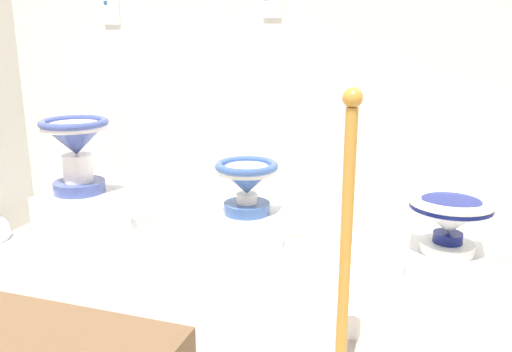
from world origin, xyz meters
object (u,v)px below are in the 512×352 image
Objects in this scene: antique_toilet_leftmost at (247,180)px; plinth_block_rightmost at (445,270)px; antique_toilet_rightmost at (450,215)px; info_placard_first at (111,11)px; plinth_block_leftmost at (247,234)px; info_placard_second at (272,5)px; plinth_block_central_ornate at (82,216)px; stanchion_post_near_right at (343,300)px; antique_toilet_central_ornate at (76,144)px.

plinth_block_rightmost is (0.98, -0.07, -0.32)m from antique_toilet_leftmost.
info_placard_first is at bearing 168.01° from antique_toilet_rightmost.
info_placard_second reaches higher than plinth_block_leftmost.
antique_toilet_leftmost is (0.96, 0.08, 0.27)m from plinth_block_central_ornate.
plinth_block_leftmost is 2.24× the size of info_placard_first.
info_placard_first reaches higher than plinth_block_central_ornate.
info_placard_first reaches higher than antique_toilet_leftmost.
stanchion_post_near_right is at bearing -115.17° from antique_toilet_rightmost.
antique_toilet_leftmost is 0.30× the size of stanchion_post_near_right.
info_placard_first is (-1.93, 0.41, 1.17)m from plinth_block_rightmost.
stanchion_post_near_right is (0.63, -0.81, -0.16)m from antique_toilet_leftmost.
antique_toilet_leftmost reaches higher than antique_toilet_rightmost.
info_placard_second is (0.98, 0.42, 1.14)m from plinth_block_central_ornate.
stanchion_post_near_right is (1.59, -0.73, -0.30)m from antique_toilet_central_ornate.
antique_toilet_central_ornate is 1.08× the size of antique_toilet_rightmost.
antique_toilet_rightmost is at bearing -11.99° from info_placard_first.
stanchion_post_near_right is (-0.35, -0.74, -0.10)m from antique_toilet_rightmost.
antique_toilet_leftmost reaches higher than plinth_block_central_ornate.
antique_toilet_central_ornate is at bearing 155.37° from stanchion_post_near_right.
antique_toilet_leftmost is 1.03m from plinth_block_rightmost.
antique_toilet_rightmost is at bearing -23.30° from info_placard_second.
info_placard_second is at bearing 85.37° from antique_toilet_leftmost.
stanchion_post_near_right is (1.59, -0.73, 0.11)m from plinth_block_central_ornate.
plinth_block_leftmost is at bearing -94.63° from info_placard_second.
plinth_block_leftmost reaches higher than plinth_block_rightmost.
info_placard_second is (0.98, -0.00, 0.01)m from info_placard_first.
plinth_block_rightmost is 2.43× the size of info_placard_first.
plinth_block_leftmost is at bearing 4.85° from plinth_block_central_ornate.
plinth_block_central_ornate is 0.96m from plinth_block_leftmost.
plinth_block_central_ornate is 1.56m from info_placard_second.
antique_toilet_leftmost is at bearing 175.79° from antique_toilet_rightmost.
antique_toilet_rightmost is at bearing 0.27° from plinth_block_central_ornate.
plinth_block_rightmost is 2.30m from info_placard_first.
plinth_block_central_ornate is at bearing -175.15° from plinth_block_leftmost.
antique_toilet_central_ornate is 1.12× the size of plinth_block_rightmost.
antique_toilet_rightmost is at bearing -4.21° from plinth_block_leftmost.
stanchion_post_near_right is (-0.35, -0.74, 0.16)m from plinth_block_rightmost.
info_placard_second reaches higher than antique_toilet_rightmost.
plinth_block_central_ornate reaches higher than plinth_block_rightmost.
antique_toilet_rightmost is at bearing -4.21° from antique_toilet_leftmost.
antique_toilet_leftmost reaches higher than plinth_block_leftmost.
antique_toilet_central_ornate is 0.82m from info_placard_first.
antique_toilet_leftmost is 0.88× the size of plinth_block_rightmost.
plinth_block_central_ornate is 0.94× the size of antique_toilet_central_ornate.
info_placard_second reaches higher than info_placard_first.
info_placard_second is at bearing 117.82° from stanchion_post_near_right.
info_placard_first is at bearing 160.43° from plinth_block_leftmost.
info_placard_second is (0.03, 0.34, 1.16)m from plinth_block_leftmost.
plinth_block_central_ornate is 1.14× the size of plinth_block_leftmost.
info_placard_second is at bearing -0.00° from info_placard_first.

